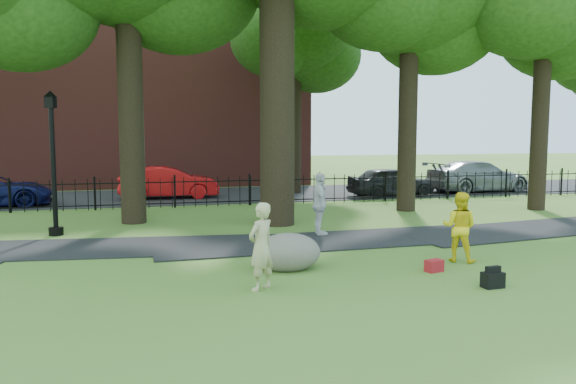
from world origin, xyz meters
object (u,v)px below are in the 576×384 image
object	(u,v)px
woman	(261,246)
boulder	(288,250)
lamppost	(53,165)
red_sedan	(169,183)
man	(459,227)

from	to	relation	value
woman	boulder	size ratio (longest dim) A/B	1.14
lamppost	red_sedan	xyz separation A→B (m)	(3.54, 8.51, -1.30)
lamppost	woman	bearing A→B (deg)	-37.27
woman	man	world-z (taller)	woman
man	lamppost	bearing A→B (deg)	10.88
woman	boulder	bearing A→B (deg)	-158.59
boulder	red_sedan	size ratio (longest dim) A/B	0.33
woman	red_sedan	size ratio (longest dim) A/B	0.38
boulder	red_sedan	distance (m)	14.23
woman	red_sedan	world-z (taller)	woman
red_sedan	man	bearing A→B (deg)	-157.40
lamppost	man	bearing A→B (deg)	-12.19
boulder	lamppost	xyz separation A→B (m)	(-5.50, 5.58, 1.60)
woman	man	xyz separation A→B (m)	(4.87, 1.19, -0.03)
woman	lamppost	bearing A→B (deg)	-93.99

